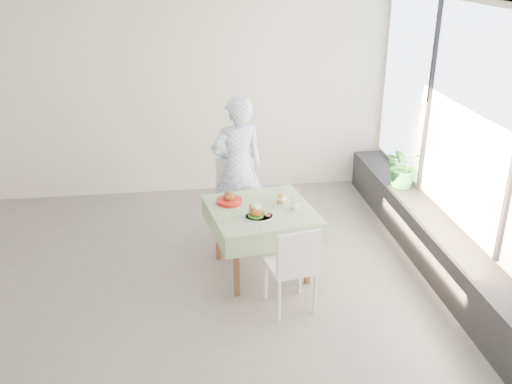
{
  "coord_description": "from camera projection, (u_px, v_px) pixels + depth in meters",
  "views": [
    {
      "loc": [
        0.12,
        -5.15,
        3.24
      ],
      "look_at": [
        0.86,
        0.19,
        0.91
      ],
      "focal_mm": 40.0,
      "sensor_mm": 36.0,
      "label": 1
    }
  ],
  "objects": [
    {
      "name": "juice_cup_lemonade",
      "position": [
        295.0,
        204.0,
        5.86
      ],
      "size": [
        0.09,
        0.09,
        0.26
      ],
      "color": "white",
      "rests_on": "cafe_table"
    },
    {
      "name": "wall_front",
      "position": [
        168.0,
        311.0,
        3.13
      ],
      "size": [
        6.0,
        0.02,
        2.8
      ],
      "primitive_type": "cube",
      "color": "white",
      "rests_on": "ground"
    },
    {
      "name": "window_ledge",
      "position": [
        435.0,
        245.0,
        6.21
      ],
      "size": [
        0.4,
        4.8,
        0.5
      ],
      "primitive_type": "cube",
      "color": "black",
      "rests_on": "ground"
    },
    {
      "name": "second_dish",
      "position": [
        229.0,
        200.0,
        6.01
      ],
      "size": [
        0.27,
        0.27,
        0.13
      ],
      "color": "red",
      "rests_on": "cafe_table"
    },
    {
      "name": "chair_far",
      "position": [
        235.0,
        217.0,
        6.72
      ],
      "size": [
        0.53,
        0.53,
        0.97
      ],
      "color": "white",
      "rests_on": "ground"
    },
    {
      "name": "chair_near",
      "position": [
        291.0,
        282.0,
        5.46
      ],
      "size": [
        0.5,
        0.5,
        0.9
      ],
      "color": "white",
      "rests_on": "ground"
    },
    {
      "name": "cafe_table",
      "position": [
        261.0,
        233.0,
        6.01
      ],
      "size": [
        1.2,
        1.2,
        0.74
      ],
      "color": "brown",
      "rests_on": "ground"
    },
    {
      "name": "wall_back",
      "position": [
        170.0,
        95.0,
        7.67
      ],
      "size": [
        6.0,
        0.02,
        2.8
      ],
      "primitive_type": "cube",
      "color": "white",
      "rests_on": "ground"
    },
    {
      "name": "main_dish",
      "position": [
        257.0,
        213.0,
        5.68
      ],
      "size": [
        0.29,
        0.29,
        0.15
      ],
      "color": "white",
      "rests_on": "cafe_table"
    },
    {
      "name": "wall_right",
      "position": [
        468.0,
        144.0,
        5.78
      ],
      "size": [
        0.02,
        5.0,
        2.8
      ],
      "primitive_type": "cube",
      "color": "white",
      "rests_on": "ground"
    },
    {
      "name": "diner",
      "position": [
        237.0,
        168.0,
        6.63
      ],
      "size": [
        0.71,
        0.56,
        1.73
      ],
      "primitive_type": "imported",
      "rotation": [
        0.0,
        0.0,
        3.39
      ],
      "color": "#8AB4DE",
      "rests_on": "ground"
    },
    {
      "name": "ceiling",
      "position": [
        159.0,
        2.0,
        4.84
      ],
      "size": [
        6.0,
        6.0,
        0.0
      ],
      "primitive_type": "plane",
      "rotation": [
        3.14,
        0.0,
        0.0
      ],
      "color": "white",
      "rests_on": "ground"
    },
    {
      "name": "window_pane",
      "position": [
        469.0,
        120.0,
        5.67
      ],
      "size": [
        0.01,
        4.8,
        2.18
      ],
      "primitive_type": "cube",
      "color": "#D1E0F9",
      "rests_on": "ground"
    },
    {
      "name": "floor",
      "position": [
        177.0,
        283.0,
        5.95
      ],
      "size": [
        6.0,
        6.0,
        0.0
      ],
      "primitive_type": "plane",
      "color": "slate",
      "rests_on": "ground"
    },
    {
      "name": "juice_cup_orange",
      "position": [
        281.0,
        197.0,
        6.01
      ],
      "size": [
        0.1,
        0.1,
        0.28
      ],
      "color": "white",
      "rests_on": "cafe_table"
    },
    {
      "name": "potted_plant",
      "position": [
        404.0,
        166.0,
        6.96
      ],
      "size": [
        0.57,
        0.52,
        0.55
      ],
      "primitive_type": "imported",
      "rotation": [
        0.0,
        0.0,
        0.21
      ],
      "color": "#2F822B",
      "rests_on": "window_ledge"
    }
  ]
}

